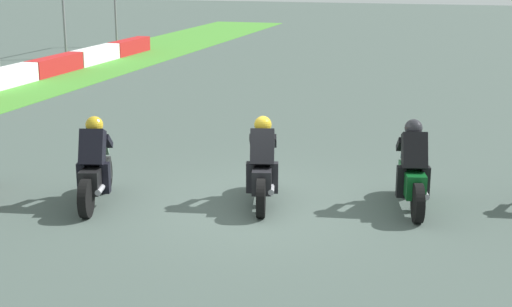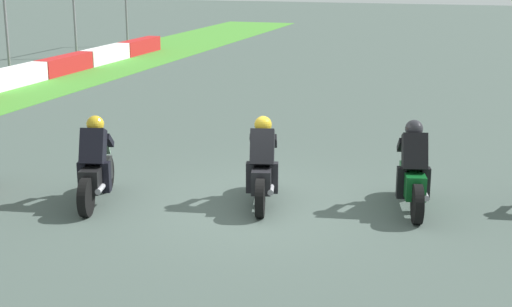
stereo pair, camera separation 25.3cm
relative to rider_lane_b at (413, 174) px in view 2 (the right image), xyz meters
The scene contains 4 objects.
ground_plane 2.69m from the rider_lane_b, 103.06° to the left, with size 120.00×120.00×0.00m, color #44524C.
rider_lane_b is the anchor object (origin of this frame).
rider_lane_c 2.51m from the rider_lane_b, 100.56° to the left, with size 2.01×0.68×1.51m.
rider_lane_d 5.36m from the rider_lane_b, 103.88° to the left, with size 2.01×0.69×1.51m.
Camera 2 is at (-11.66, -3.70, 4.09)m, focal length 52.87 mm.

